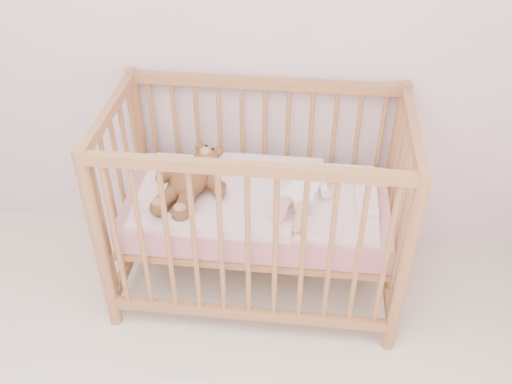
# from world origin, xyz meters

# --- Properties ---
(crib) EXTENTS (1.36, 0.76, 1.00)m
(crib) POSITION_xyz_m (0.45, 1.60, 0.50)
(crib) COLOR #A56C46
(crib) RESTS_ON floor
(mattress) EXTENTS (1.22, 0.62, 0.13)m
(mattress) POSITION_xyz_m (0.45, 1.60, 0.49)
(mattress) COLOR #C97D88
(mattress) RESTS_ON crib
(blanket) EXTENTS (1.10, 0.58, 0.06)m
(blanket) POSITION_xyz_m (0.45, 1.60, 0.56)
(blanket) COLOR pink
(blanket) RESTS_ON mattress
(baby) EXTENTS (0.34, 0.52, 0.11)m
(baby) POSITION_xyz_m (0.67, 1.58, 0.64)
(baby) COLOR white
(baby) RESTS_ON blanket
(teddy_bear) EXTENTS (0.49, 0.60, 0.15)m
(teddy_bear) POSITION_xyz_m (0.15, 1.58, 0.65)
(teddy_bear) COLOR brown
(teddy_bear) RESTS_ON blanket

